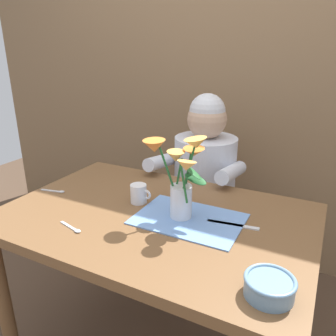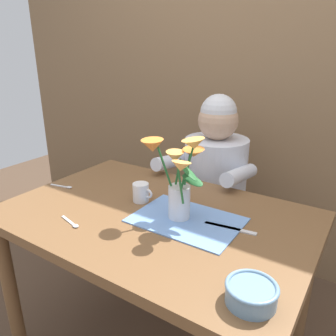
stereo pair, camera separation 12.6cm
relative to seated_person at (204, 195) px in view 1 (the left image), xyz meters
name	(u,v)px [view 1 (the left image)]	position (x,y,z in m)	size (l,w,h in m)	color
wood_panel_backdrop	(238,66)	(0.03, 0.43, 0.69)	(4.00, 0.10, 2.50)	brown
dining_table	(156,235)	(0.03, -0.62, 0.08)	(1.20, 0.80, 0.74)	brown
seated_person	(204,195)	(0.00, 0.00, 0.00)	(0.45, 0.47, 1.14)	#4C4C56
striped_placemat	(189,219)	(0.17, -0.60, 0.18)	(0.40, 0.28, 0.01)	#6B93D1
flower_vase	(180,174)	(0.13, -0.60, 0.36)	(0.25, 0.24, 0.32)	silver
ceramic_bowl	(269,286)	(0.52, -0.88, 0.21)	(0.14, 0.14, 0.06)	#6689A8
dinner_knife	(233,225)	(0.33, -0.57, 0.18)	(0.19, 0.02, 0.01)	silver
ceramic_mug	(139,194)	(-0.08, -0.56, 0.22)	(0.09, 0.07, 0.08)	silver
spoon_0	(73,229)	(-0.17, -0.85, 0.18)	(0.12, 0.04, 0.01)	silver
spoon_1	(56,191)	(-0.47, -0.64, 0.18)	(0.12, 0.04, 0.01)	silver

